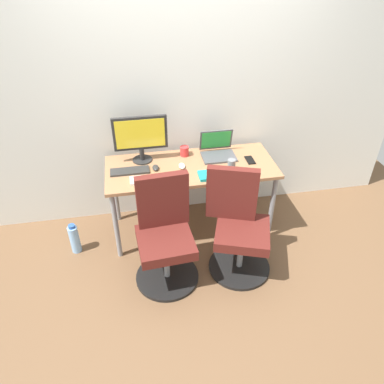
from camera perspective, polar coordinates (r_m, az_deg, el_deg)
ground_plane at (r=3.80m, az=-0.14°, el=-5.41°), size 5.28×5.28×0.00m
back_wall at (r=3.48m, az=-1.38°, el=15.48°), size 4.40×0.04×2.60m
desk at (r=3.41m, az=-0.15°, el=2.99°), size 1.53×0.64×0.73m
office_chair_left at (r=3.07m, az=-4.15°, el=-6.76°), size 0.54×0.54×0.94m
office_chair_right at (r=3.17m, az=7.06°, el=-5.42°), size 0.56×0.56×0.94m
water_bottle_on_floor at (r=3.62m, az=-17.52°, el=-6.83°), size 0.09×0.09×0.31m
desktop_monitor at (r=3.37m, az=-7.90°, el=8.49°), size 0.48×0.18×0.43m
open_laptop at (r=3.52m, az=3.94°, el=6.46°), size 0.31×0.27×0.22m
keyboard_by_monitor at (r=3.19m, az=-6.42°, el=2.00°), size 0.34×0.12×0.02m
keyboard_by_laptop at (r=3.32m, az=-9.48°, el=3.18°), size 0.34×0.12×0.02m
mouse_by_monitor at (r=3.33m, az=-5.58°, el=3.72°), size 0.06×0.10×0.03m
mouse_by_laptop at (r=3.34m, az=-1.54°, el=4.01°), size 0.06×0.10×0.03m
coffee_mug at (r=3.51m, az=-1.16°, el=6.27°), size 0.08×0.08×0.09m
pen_cup at (r=3.30m, az=6.04°, el=4.13°), size 0.07×0.07×0.10m
phone_near_monitor at (r=3.49m, az=8.85°, el=4.84°), size 0.07×0.14×0.01m
notebook at (r=3.22m, az=2.90°, el=2.60°), size 0.21×0.15×0.03m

